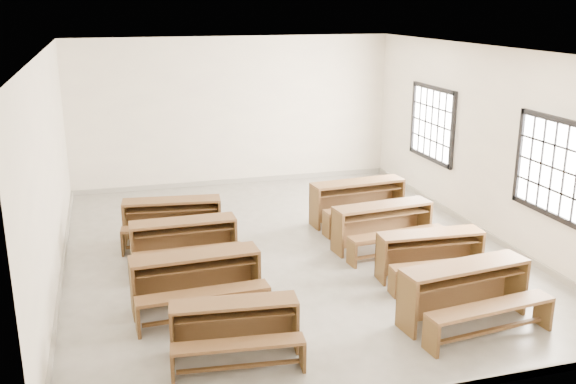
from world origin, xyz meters
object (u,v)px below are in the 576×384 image
object	(u,v)px
desk_set_0	(235,325)
desk_set_5	(431,252)
desk_set_4	(466,290)
desk_set_6	(384,223)
desk_set_7	(359,199)
desk_set_2	(184,240)
desk_set_1	(196,277)
desk_set_3	(172,218)

from	to	relation	value
desk_set_0	desk_set_5	size ratio (longest dim) A/B	0.96
desk_set_4	desk_set_6	distance (m)	2.61
desk_set_6	desk_set_7	world-z (taller)	desk_set_7
desk_set_5	desk_set_2	bearing A→B (deg)	159.93
desk_set_0	desk_set_4	distance (m)	2.94
desk_set_1	desk_set_7	xyz separation A→B (m)	(3.32, 2.60, 0.02)
desk_set_6	desk_set_7	distance (m)	1.31
desk_set_3	desk_set_5	size ratio (longest dim) A/B	1.07
desk_set_0	desk_set_4	bearing A→B (deg)	5.70
desk_set_7	desk_set_0	bearing A→B (deg)	-133.22
desk_set_2	desk_set_7	bearing A→B (deg)	18.16
desk_set_6	desk_set_0	bearing A→B (deg)	-144.82
desk_set_2	desk_set_7	distance (m)	3.48
desk_set_1	desk_set_3	xyz separation A→B (m)	(-0.03, 2.57, -0.01)
desk_set_2	desk_set_3	bearing A→B (deg)	92.67
desk_set_2	desk_set_3	size ratio (longest dim) A/B	0.94
desk_set_3	desk_set_2	bearing A→B (deg)	-80.04
desk_set_0	desk_set_7	distance (m)	4.96
desk_set_4	desk_set_7	size ratio (longest dim) A/B	0.99
desk_set_1	desk_set_6	size ratio (longest dim) A/B	0.99
desk_set_0	desk_set_6	xyz separation A→B (m)	(2.99, 2.59, 0.05)
desk_set_3	desk_set_5	world-z (taller)	desk_set_3
desk_set_1	desk_set_7	distance (m)	4.22
desk_set_1	desk_set_4	bearing A→B (deg)	-24.92
desk_set_2	desk_set_6	world-z (taller)	desk_set_6
desk_set_3	desk_set_7	size ratio (longest dim) A/B	0.95
desk_set_4	desk_set_7	xyz separation A→B (m)	(0.15, 3.91, 0.01)
desk_set_3	desk_set_7	xyz separation A→B (m)	(3.36, 0.02, 0.03)
desk_set_1	desk_set_3	size ratio (longest dim) A/B	1.00
desk_set_0	desk_set_4	world-z (taller)	desk_set_4
desk_set_7	desk_set_1	bearing A→B (deg)	-146.84
desk_set_1	desk_set_7	size ratio (longest dim) A/B	0.95
desk_set_0	desk_set_7	bearing A→B (deg)	57.74
desk_set_1	desk_set_6	bearing A→B (deg)	19.36
desk_set_0	desk_set_7	xyz separation A→B (m)	(3.08, 3.89, 0.07)
desk_set_3	desk_set_5	distance (m)	4.28
desk_set_0	desk_set_6	bearing A→B (deg)	47.00
desk_set_2	desk_set_5	size ratio (longest dim) A/B	1.01
desk_set_2	desk_set_7	world-z (taller)	desk_set_7
desk_set_1	desk_set_3	bearing A→B (deg)	88.25
desk_set_3	desk_set_5	xyz separation A→B (m)	(3.44, -2.55, -0.02)
desk_set_0	desk_set_1	xyz separation A→B (m)	(-0.24, 1.29, 0.06)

